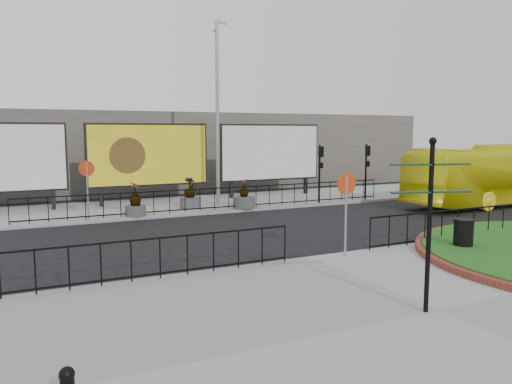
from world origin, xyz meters
TOP-DOWN VIEW (x-y plane):
  - ground at (0.00, 0.00)m, footprint 90.00×90.00m
  - pavement_near at (0.00, -5.00)m, footprint 30.00×10.00m
  - pavement_far at (0.00, 12.00)m, footprint 44.00×6.00m
  - railing_near_left at (-6.00, -0.30)m, footprint 10.00×0.10m
  - railing_near_right at (6.50, -0.30)m, footprint 9.00×0.10m
  - railing_far at (1.00, 9.30)m, footprint 18.00×0.10m
  - speed_sign_far at (-5.00, 9.40)m, footprint 0.64×0.07m
  - speed_sign_near at (1.00, -0.40)m, footprint 0.64×0.07m
  - billboard_mid at (-1.50, 12.97)m, footprint 6.20×0.31m
  - billboard_right at (5.50, 12.97)m, footprint 6.20×0.31m
  - lamp_post at (1.51, 11.00)m, footprint 0.74×0.18m
  - signal_pole_a at (6.50, 9.34)m, footprint 0.22×0.26m
  - signal_pole_b at (9.50, 9.34)m, footprint 0.22×0.26m
  - building_backdrop at (0.00, 22.00)m, footprint 40.00×10.00m
  - fingerpost_sign at (-0.29, -4.94)m, footprint 1.65×0.74m
  - litter_bin at (4.50, -1.63)m, footprint 0.62×0.62m
  - bus at (14.65, 5.37)m, footprint 11.24×3.25m
  - planter_a at (-3.03, 9.40)m, footprint 0.89×0.89m
  - planter_b at (-0.13, 10.56)m, footprint 1.00×1.00m
  - planter_c at (2.20, 9.40)m, footprint 1.07×1.07m

SIDE VIEW (x-z plane):
  - ground at x=0.00m, z-range 0.00..0.00m
  - pavement_near at x=0.00m, z-range 0.00..0.12m
  - pavement_far at x=0.00m, z-range 0.00..0.12m
  - planter_c at x=2.20m, z-range -0.14..1.28m
  - litter_bin at x=4.50m, z-range 0.12..1.16m
  - planter_b at x=-0.13m, z-range -0.10..1.41m
  - railing_near_left at x=-6.00m, z-range 0.12..1.22m
  - railing_near_right at x=6.50m, z-range 0.12..1.22m
  - railing_far at x=1.00m, z-range 0.12..1.22m
  - planter_a at x=-3.03m, z-range -0.04..1.46m
  - bus at x=14.65m, z-range 0.00..3.09m
  - speed_sign_far at x=-5.00m, z-range 0.68..3.15m
  - speed_sign_near at x=1.00m, z-range 0.68..3.15m
  - signal_pole_a at x=6.50m, z-range 0.60..3.60m
  - signal_pole_b at x=9.50m, z-range 0.60..3.60m
  - fingerpost_sign at x=-0.29m, z-range 0.49..4.05m
  - building_backdrop at x=0.00m, z-range 0.00..5.00m
  - billboard_mid at x=-1.50m, z-range 0.55..4.65m
  - billboard_right at x=5.50m, z-range 0.55..4.65m
  - lamp_post at x=1.51m, z-range 0.21..9.44m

